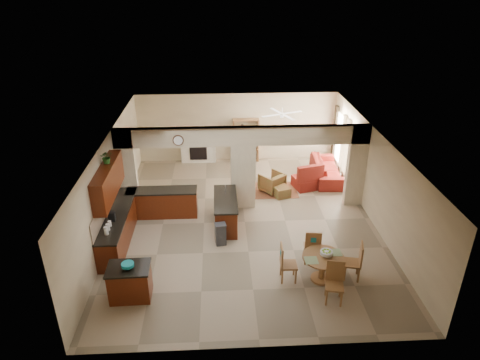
{
  "coord_description": "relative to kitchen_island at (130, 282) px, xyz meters",
  "views": [
    {
      "loc": [
        -0.77,
        -11.49,
        7.09
      ],
      "look_at": [
        -0.14,
        0.3,
        1.32
      ],
      "focal_mm": 32.0,
      "sensor_mm": 36.0,
      "label": 1
    }
  ],
  "objects": [
    {
      "name": "trash_can",
      "position": [
        2.18,
        2.11,
        -0.13
      ],
      "size": [
        0.33,
        0.29,
        0.62
      ],
      "primitive_type": "cube",
      "rotation": [
        0.0,
        0.0,
        0.16
      ],
      "color": "#313134",
      "rests_on": "floor"
    },
    {
      "name": "glazed_door",
      "position": [
        6.92,
        6.43,
        0.61
      ],
      "size": [
        0.02,
        0.7,
        2.1
      ],
      "primitive_type": "cube",
      "color": "white",
      "rests_on": "wall_right"
    },
    {
      "name": "armchair",
      "position": [
        4.05,
        5.33,
        -0.09
      ],
      "size": [
        1.05,
        1.05,
        0.69
      ],
      "primitive_type": "imported",
      "rotation": [
        0.0,
        0.0,
        3.8
      ],
      "color": "maroon",
      "rests_on": "floor"
    },
    {
      "name": "ottoman",
      "position": [
        4.35,
        4.91,
        -0.26
      ],
      "size": [
        0.63,
        0.63,
        0.36
      ],
      "primitive_type": "cube",
      "rotation": [
        0.0,
        0.0,
        0.32
      ],
      "color": "maroon",
      "rests_on": "floor"
    },
    {
      "name": "floor",
      "position": [
        2.95,
        3.28,
        -0.44
      ],
      "size": [
        10.0,
        10.0,
        0.0
      ],
      "primitive_type": "plane",
      "color": "gray",
      "rests_on": "ground"
    },
    {
      "name": "drape_a_left",
      "position": [
        6.88,
        4.98,
        0.76
      ],
      "size": [
        0.1,
        0.28,
        2.3
      ],
      "primitive_type": "cube",
      "color": "#461D1C",
      "rests_on": "wall_right"
    },
    {
      "name": "chair_north",
      "position": [
        4.6,
        1.08,
        0.12
      ],
      "size": [
        0.47,
        0.47,
        1.02
      ],
      "rotation": [
        0.0,
        0.0,
        3.03
      ],
      "color": "brown",
      "rests_on": "floor"
    },
    {
      "name": "upper_cabinets",
      "position": [
        -0.87,
        2.48,
        1.48
      ],
      "size": [
        0.35,
        2.4,
        0.9
      ],
      "primitive_type": "cube",
      "color": "#3C1506",
      "rests_on": "wall_left"
    },
    {
      "name": "kitchen_island",
      "position": [
        0.0,
        0.0,
        0.0
      ],
      "size": [
        1.02,
        0.74,
        0.87
      ],
      "rotation": [
        0.0,
        0.0,
        0.02
      ],
      "color": "#3C1506",
      "rests_on": "floor"
    },
    {
      "name": "plant",
      "position": [
        -0.87,
        2.69,
        2.12
      ],
      "size": [
        0.41,
        0.38,
        0.37
      ],
      "primitive_type": "imported",
      "rotation": [
        0.0,
        0.0,
        0.35
      ],
      "color": "#1B4813",
      "rests_on": "upper_cabinets"
    },
    {
      "name": "fireplace",
      "position": [
        1.35,
        8.11,
        0.18
      ],
      "size": [
        1.6,
        0.35,
        1.2
      ],
      "color": "beige",
      "rests_on": "floor"
    },
    {
      "name": "kitchen_counter",
      "position": [
        -0.31,
        3.03,
        0.03
      ],
      "size": [
        2.52,
        3.29,
        1.48
      ],
      "color": "#3C1506",
      "rests_on": "floor"
    },
    {
      "name": "chair_east",
      "position": [
        5.58,
        0.4,
        0.12
      ],
      "size": [
        0.51,
        0.51,
        1.02
      ],
      "rotation": [
        0.0,
        0.0,
        4.48
      ],
      "color": "brown",
      "rests_on": "floor"
    },
    {
      "name": "window_b",
      "position": [
        6.92,
        7.28,
        0.76
      ],
      "size": [
        0.02,
        0.9,
        1.9
      ],
      "primitive_type": "cube",
      "color": "white",
      "rests_on": "wall_right"
    },
    {
      "name": "window_a",
      "position": [
        6.92,
        5.58,
        0.76
      ],
      "size": [
        0.02,
        0.9,
        1.9
      ],
      "primitive_type": "cube",
      "color": "white",
      "rests_on": "wall_right"
    },
    {
      "name": "wall_right",
      "position": [
        6.95,
        3.28,
        0.96
      ],
      "size": [
        0.0,
        10.0,
        10.0
      ],
      "primitive_type": "plane",
      "rotation": [
        1.57,
        0.0,
        -1.57
      ],
      "color": "beige",
      "rests_on": "floor"
    },
    {
      "name": "dining_table",
      "position": [
        4.72,
        0.38,
        0.04
      ],
      "size": [
        1.05,
        1.05,
        0.71
      ],
      "color": "brown",
      "rests_on": "floor"
    },
    {
      "name": "ceiling_fan",
      "position": [
        4.45,
        6.28,
        2.12
      ],
      "size": [
        1.0,
        1.0,
        0.1
      ],
      "primitive_type": "cylinder",
      "color": "white",
      "rests_on": "ceiling"
    },
    {
      "name": "wall_left",
      "position": [
        -1.05,
        3.28,
        0.96
      ],
      "size": [
        0.0,
        10.0,
        10.0
      ],
      "primitive_type": "plane",
      "rotation": [
        1.57,
        0.0,
        1.57
      ],
      "color": "beige",
      "rests_on": "floor"
    },
    {
      "name": "wall_front",
      "position": [
        2.95,
        -1.72,
        0.96
      ],
      "size": [
        8.0,
        0.0,
        8.0
      ],
      "primitive_type": "plane",
      "rotation": [
        -1.57,
        0.0,
        0.0
      ],
      "color": "beige",
      "rests_on": "floor"
    },
    {
      "name": "partition_center_pier",
      "position": [
        2.95,
        4.28,
        0.66
      ],
      "size": [
        0.8,
        0.25,
        2.2
      ],
      "primitive_type": "cube",
      "color": "beige",
      "rests_on": "floor"
    },
    {
      "name": "rug",
      "position": [
        4.15,
        5.38,
        -0.43
      ],
      "size": [
        1.6,
        1.3,
        0.01
      ],
      "primitive_type": "cube",
      "color": "brown",
      "rests_on": "floor"
    },
    {
      "name": "wall_clock",
      "position": [
        0.95,
        4.13,
        2.01
      ],
      "size": [
        0.34,
        0.03,
        0.34
      ],
      "primitive_type": "cylinder",
      "rotation": [
        1.57,
        0.0,
        0.0
      ],
      "color": "#522F1B",
      "rests_on": "partition_header"
    },
    {
      "name": "drape_a_right",
      "position": [
        6.88,
        6.18,
        0.76
      ],
      "size": [
        0.1,
        0.28,
        2.3
      ],
      "primitive_type": "cube",
      "color": "#461D1C",
      "rests_on": "wall_right"
    },
    {
      "name": "shelving_unit",
      "position": [
        3.3,
        8.1,
        0.46
      ],
      "size": [
        1.0,
        0.32,
        1.8
      ],
      "primitive_type": "cube",
      "color": "brown",
      "rests_on": "floor"
    },
    {
      "name": "partition_right_pier",
      "position": [
        6.65,
        4.28,
        0.96
      ],
      "size": [
        0.6,
        0.25,
        2.8
      ],
      "primitive_type": "cube",
      "color": "beige",
      "rests_on": "floor"
    },
    {
      "name": "fruit_bowl",
      "position": [
        4.8,
        0.4,
        0.36
      ],
      "size": [
        0.31,
        0.31,
        0.17
      ],
      "primitive_type": "cylinder",
      "color": "#79BB28",
      "rests_on": "dining_table"
    },
    {
      "name": "sofa",
      "position": [
        6.25,
        6.31,
        -0.08
      ],
      "size": [
        2.49,
        1.11,
        0.71
      ],
      "primitive_type": "imported",
      "rotation": [
        0.0,
        0.0,
        1.5
      ],
      "color": "maroon",
      "rests_on": "floor"
    },
    {
      "name": "partition_left_pier",
      "position": [
        -0.75,
        4.28,
        0.96
      ],
      "size": [
        0.6,
        0.25,
        2.8
      ],
      "primitive_type": "cube",
      "color": "beige",
      "rests_on": "floor"
    },
    {
      "name": "partition_header",
      "position": [
        2.95,
        4.28,
        2.06
      ],
      "size": [
        8.0,
        0.25,
        0.6
      ],
      "primitive_type": "cube",
      "color": "beige",
      "rests_on": "partition_center_pier"
    },
    {
      "name": "peninsula",
      "position": [
        2.35,
        3.17,
        0.02
      ],
      "size": [
        0.7,
        1.85,
        0.91
      ],
      "color": "#3C1506",
      "rests_on": "floor"
    },
    {
      "name": "drape_b_left",
      "position": [
        6.88,
        6.68,
        0.76
      ],
      "size": [
        0.1,
        0.28,
        2.3
      ],
      "primitive_type": "cube",
      "color": "#461D1C",
      "rests_on": "wall_right"
    },
    {
      "name": "chair_west",
      "position": [
        3.79,
        0.44,
        0.12
      ],
      "size": [
        0.44,
        0.43,
        1.02
      ],
      "rotation": [
        0.0,
        0.0,
        1.54
      ],
      "color": "brown",
      "rests_on": "floor"
    },
    {
      "name": "teal_bowl",
      "position": [
        0.01,
        -0.04,
        0.5
      ],
      "size": [
        0.3,
        0.3,
        0.14
      ],
      "primitive_type": "cylinder",
      "color": "teal",
      "rests_on": "kitchen_island"
    },
    {
      "name": "wall_back",
      "position": [
        2.95,
        8.28,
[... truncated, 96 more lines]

